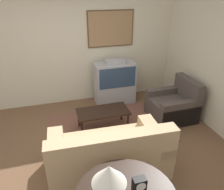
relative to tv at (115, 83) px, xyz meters
name	(u,v)px	position (x,y,z in m)	size (l,w,h in m)	color
ground_plane	(89,154)	(-1.01, -1.74, -0.52)	(12.00, 12.00, 0.00)	brown
wall_back	(69,48)	(-0.99, 0.39, 0.83)	(12.00, 0.10, 2.70)	beige
area_rug	(108,128)	(-0.47, -1.09, -0.52)	(2.43, 1.64, 0.01)	brown
tv	(115,83)	(0.00, 0.00, 0.00)	(0.97, 0.48, 1.11)	#9E9EA3
couch	(109,155)	(-0.77, -2.19, -0.21)	(1.85, 1.08, 0.92)	tan
armchair	(173,106)	(1.02, -1.08, -0.23)	(0.91, 0.85, 0.89)	#473D38
coffee_table	(103,113)	(-0.57, -1.07, -0.14)	(1.03, 0.51, 0.43)	black
table_lamp	(109,175)	(-1.06, -3.29, 0.56)	(0.34, 0.34, 0.46)	black
mantel_clock	(139,186)	(-0.74, -3.29, 0.31)	(0.14, 0.10, 0.21)	black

